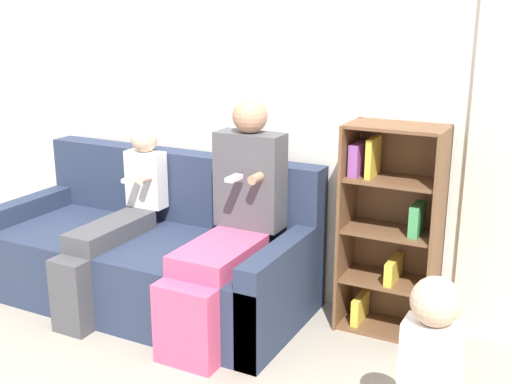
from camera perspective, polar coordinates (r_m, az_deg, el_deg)
ground_plane at (r=3.61m, az=-10.45°, el=-13.64°), size 14.00×14.00×0.00m
back_wall at (r=4.04m, az=-2.21°, el=8.97°), size 10.00×0.06×2.55m
couch at (r=4.06m, az=-9.27°, el=-5.63°), size 1.99×0.92×0.89m
adult_seated at (r=3.54m, az=-2.28°, el=-2.43°), size 0.40×0.86×1.29m
child_seated at (r=3.95m, az=-12.47°, el=-2.65°), size 0.25×0.88×1.07m
toddler_standing at (r=2.61m, az=15.21°, el=-14.94°), size 0.22×0.19×0.83m
bookshelf at (r=3.64m, az=11.89°, el=-3.16°), size 0.52×0.32×1.18m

